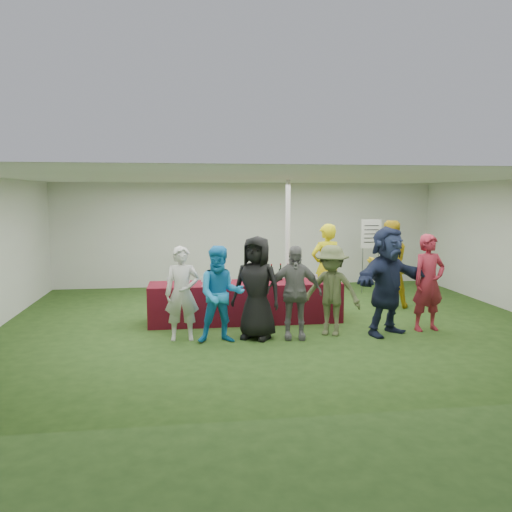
{
  "coord_description": "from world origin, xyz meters",
  "views": [
    {
      "loc": [
        -1.59,
        -9.02,
        2.39
      ],
      "look_at": [
        -0.32,
        0.17,
        1.25
      ],
      "focal_mm": 35.0,
      "sensor_mm": 36.0,
      "label": 1
    }
  ],
  "objects": [
    {
      "name": "wine_bottles",
      "position": [
        0.11,
        0.3,
        0.87
      ],
      "size": [
        0.77,
        0.14,
        0.32
      ],
      "color": "black",
      "rests_on": "serving_table"
    },
    {
      "name": "dump_bucket",
      "position": [
        1.01,
        -0.05,
        0.84
      ],
      "size": [
        0.22,
        0.22,
        0.18
      ],
      "primitive_type": "cylinder",
      "color": "slate",
      "rests_on": "serving_table"
    },
    {
      "name": "wine_list_sign",
      "position": [
        2.84,
        2.54,
        1.32
      ],
      "size": [
        0.5,
        0.03,
        1.8
      ],
      "color": "slate",
      "rests_on": "ground"
    },
    {
      "name": "water_bottle",
      "position": [
        -0.48,
        0.25,
        0.85
      ],
      "size": [
        0.07,
        0.07,
        0.23
      ],
      "color": "silver",
      "rests_on": "serving_table"
    },
    {
      "name": "customer_4",
      "position": [
        0.83,
        -0.94,
        0.77
      ],
      "size": [
        1.15,
        0.98,
        1.55
      ],
      "primitive_type": "imported",
      "rotation": [
        0.0,
        0.0,
        -0.49
      ],
      "color": "#4E5833",
      "rests_on": "ground"
    },
    {
      "name": "wine_glasses",
      "position": [
        -1.04,
        -0.09,
        0.86
      ],
      "size": [
        2.78,
        0.12,
        0.16
      ],
      "color": "silver",
      "rests_on": "serving_table"
    },
    {
      "name": "customer_5",
      "position": [
        1.78,
        -1.03,
        0.93
      ],
      "size": [
        1.79,
        1.29,
        1.87
      ],
      "primitive_type": "imported",
      "rotation": [
        0.0,
        0.0,
        0.48
      ],
      "color": "#1B2440",
      "rests_on": "ground"
    },
    {
      "name": "bar_towel",
      "position": [
        1.01,
        0.22,
        0.77
      ],
      "size": [
        0.25,
        0.18,
        0.03
      ],
      "primitive_type": "cube",
      "color": "white",
      "rests_on": "serving_table"
    },
    {
      "name": "customer_0",
      "position": [
        -1.69,
        -0.88,
        0.78
      ],
      "size": [
        0.58,
        0.39,
        1.56
      ],
      "primitive_type": "imported",
      "rotation": [
        0.0,
        0.0,
        -0.02
      ],
      "color": "silver",
      "rests_on": "ground"
    },
    {
      "name": "customer_3",
      "position": [
        0.15,
        -1.05,
        0.78
      ],
      "size": [
        0.96,
        0.51,
        1.57
      ],
      "primitive_type": "imported",
      "rotation": [
        0.0,
        0.0,
        -0.14
      ],
      "color": "slate",
      "rests_on": "ground"
    },
    {
      "name": "customer_6",
      "position": [
        2.61,
        -0.88,
        0.86
      ],
      "size": [
        0.68,
        0.5,
        1.71
      ],
      "primitive_type": "imported",
      "rotation": [
        0.0,
        0.0,
        0.16
      ],
      "color": "maroon",
      "rests_on": "ground"
    },
    {
      "name": "customer_2",
      "position": [
        -0.46,
        -0.96,
        0.86
      ],
      "size": [
        1.0,
        0.89,
        1.72
      ],
      "primitive_type": "imported",
      "rotation": [
        0.0,
        0.0,
        -0.52
      ],
      "color": "black",
      "rests_on": "ground"
    },
    {
      "name": "tent",
      "position": [
        0.5,
        1.2,
        1.35
      ],
      "size": [
        10.0,
        10.0,
        10.0
      ],
      "color": "white",
      "rests_on": "ground"
    },
    {
      "name": "staff_pourer",
      "position": [
        1.23,
        0.81,
        0.9
      ],
      "size": [
        0.73,
        0.56,
        1.81
      ],
      "primitive_type": "imported",
      "rotation": [
        0.0,
        0.0,
        3.34
      ],
      "color": "#D4CD10",
      "rests_on": "ground"
    },
    {
      "name": "ground",
      "position": [
        0.0,
        0.0,
        0.0
      ],
      "size": [
        60.0,
        60.0,
        0.0
      ],
      "primitive_type": "plane",
      "color": "#284719",
      "rests_on": "ground"
    },
    {
      "name": "customer_1",
      "position": [
        -1.07,
        -1.11,
        0.79
      ],
      "size": [
        0.77,
        0.6,
        1.58
      ],
      "primitive_type": "imported",
      "rotation": [
        0.0,
        0.0,
        0.01
      ],
      "color": "#1B8AD4",
      "rests_on": "ground"
    },
    {
      "name": "staff_back",
      "position": [
        2.64,
        0.98,
        0.93
      ],
      "size": [
        0.96,
        0.78,
        1.86
      ],
      "primitive_type": "imported",
      "rotation": [
        0.0,
        0.0,
        3.05
      ],
      "color": "gold",
      "rests_on": "ground"
    },
    {
      "name": "serving_table",
      "position": [
        -0.52,
        0.17,
        0.38
      ],
      "size": [
        3.6,
        0.8,
        0.75
      ],
      "primitive_type": "cube",
      "color": "#5E0B16",
      "rests_on": "ground"
    }
  ]
}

